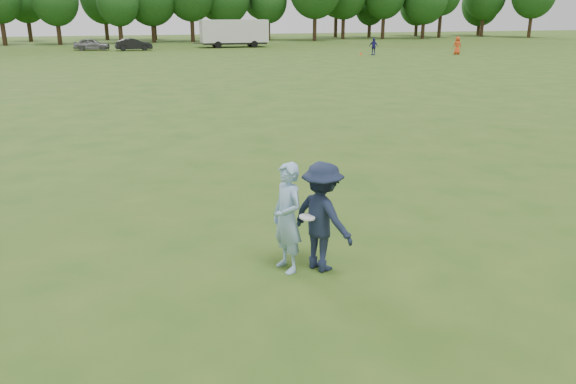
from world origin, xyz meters
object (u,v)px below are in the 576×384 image
player_far_c (457,46)px  player_far_b (373,47)px  thrower (287,218)px  field_cone (361,53)px  car_f (134,44)px  cargo_trailer (234,32)px  defender (322,217)px  car_e (92,44)px

player_far_c → player_far_b: bearing=-1.1°
thrower → field_cone: size_ratio=6.40×
player_far_b → car_f: size_ratio=0.41×
thrower → cargo_trailer: (11.27, 60.58, 0.82)m
thrower → cargo_trailer: 61.63m
defender → car_e: size_ratio=0.49×
thrower → car_f: (-0.63, 58.24, -0.30)m
thrower → player_far_b: (22.22, 44.54, -0.14)m
car_e → car_f: 4.74m
thrower → car_e: (-5.12, 59.78, -0.30)m
player_far_b → car_e: size_ratio=0.42×
car_e → player_far_b: bearing=-115.1°
car_f → cargo_trailer: 12.18m
defender → player_far_b: 49.63m
player_far_c → cargo_trailer: (-19.39, 17.84, 0.89)m
thrower → cargo_trailer: cargo_trailer is taller
thrower → cargo_trailer: size_ratio=0.21×
defender → car_f: size_ratio=0.48×
thrower → defender: size_ratio=1.00×
player_far_c → field_cone: (-9.59, 2.23, -0.74)m
thrower → defender: (0.58, -0.13, 0.00)m
player_far_b → cargo_trailer: bearing=174.2°
defender → field_cone: 49.55m
thrower → player_far_c: size_ratio=1.08×
player_far_b → defender: bearing=-65.9°
player_far_b → player_far_c: player_far_c is taller
defender → car_e: bearing=-22.5°
car_f → field_cone: (21.70, -13.26, -0.51)m
player_far_c → cargo_trailer: size_ratio=0.20×
defender → cargo_trailer: size_ratio=0.21×
defender → player_far_c: size_ratio=1.08×
player_far_c → car_e: player_far_c is taller
defender → cargo_trailer: (10.69, 60.71, 0.82)m
thrower → field_cone: 49.68m
player_far_b → field_cone: player_far_b is taller
player_far_b → player_far_c: size_ratio=0.93×
player_far_b → thrower: bearing=-66.6°
player_far_b → car_e: bearing=-159.2°
defender → field_cone: (20.49, 45.11, -0.81)m
thrower → car_f: size_ratio=0.48×
thrower → defender: same height
player_far_c → car_f: (-31.29, 15.49, -0.23)m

